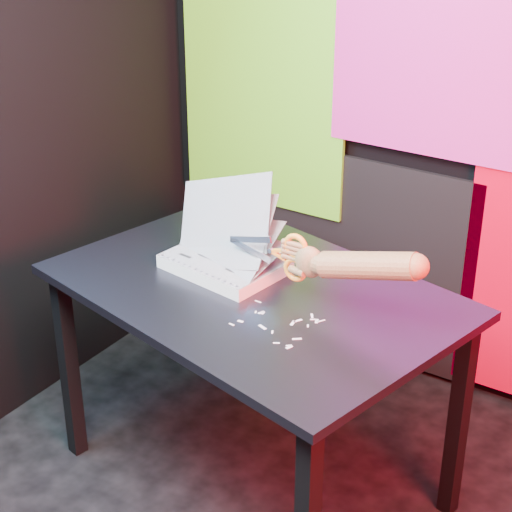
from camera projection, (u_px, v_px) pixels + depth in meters
The scene contains 6 objects.
room at pixel (313, 199), 1.69m from camera, with size 3.01×3.01×2.71m.
work_table at pixel (254, 312), 2.66m from camera, with size 1.37×1.06×0.75m.
printout_stack at pixel (225, 260), 2.72m from camera, with size 0.42×0.31×0.34m.
scissors at pixel (290, 256), 2.51m from camera, with size 0.28×0.02×0.16m.
hand_forearm at pixel (358, 265), 2.39m from camera, with size 0.45×0.08×0.17m.
paper_clippings at pixel (284, 325), 2.42m from camera, with size 0.23×0.20×0.00m.
Camera 1 is at (0.76, -1.37, 1.99)m, focal length 60.00 mm.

